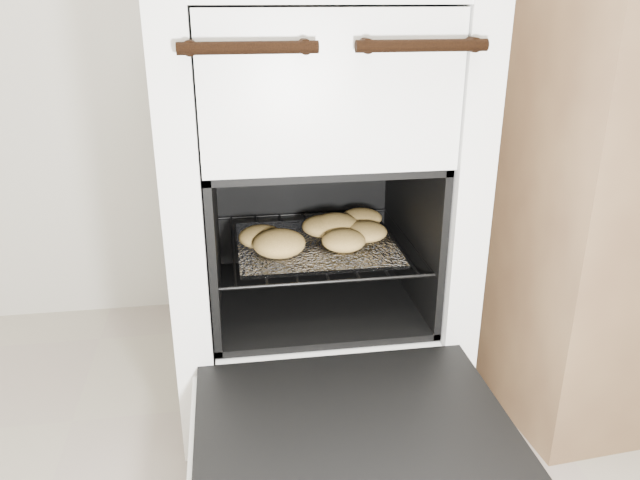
# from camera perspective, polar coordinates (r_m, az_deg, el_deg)

# --- Properties ---
(stove) EXTENTS (0.58, 0.65, 0.89)m
(stove) POSITION_cam_1_polar(r_m,az_deg,el_deg) (1.38, -0.90, 4.03)
(stove) COLOR white
(stove) RESTS_ON ground
(oven_door) EXTENTS (0.52, 0.41, 0.04)m
(oven_door) POSITION_cam_1_polar(r_m,az_deg,el_deg) (1.06, 3.01, -16.91)
(oven_door) COLOR black
(oven_door) RESTS_ON stove
(oven_rack) EXTENTS (0.42, 0.41, 0.01)m
(oven_rack) POSITION_cam_1_polar(r_m,az_deg,el_deg) (1.35, -0.50, -0.32)
(oven_rack) COLOR black
(oven_rack) RESTS_ON stove
(foil_sheet) EXTENTS (0.33, 0.29, 0.01)m
(foil_sheet) POSITION_cam_1_polar(r_m,az_deg,el_deg) (1.33, -0.38, -0.40)
(foil_sheet) COLOR white
(foil_sheet) RESTS_ON oven_rack
(baked_rolls) EXTENTS (0.37, 0.28, 0.05)m
(baked_rolls) POSITION_cam_1_polar(r_m,az_deg,el_deg) (1.32, 0.05, 0.76)
(baked_rolls) COLOR #D6AE55
(baked_rolls) RESTS_ON foil_sheet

